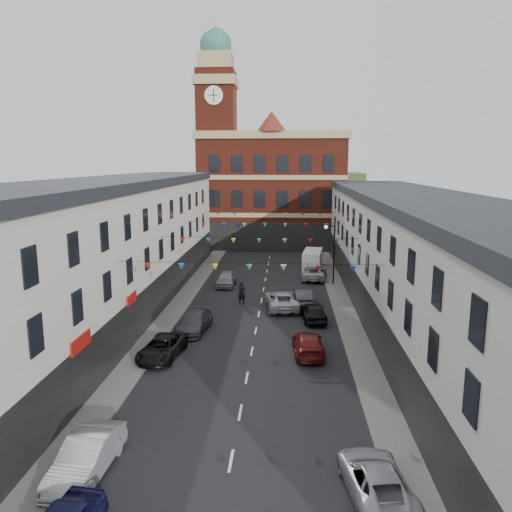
% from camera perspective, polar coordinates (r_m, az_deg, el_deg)
% --- Properties ---
extents(ground, '(160.00, 160.00, 0.00)m').
position_cam_1_polar(ground, '(36.42, -0.03, -8.53)').
color(ground, black).
rests_on(ground, ground).
extents(pavement_left, '(1.80, 64.00, 0.15)m').
position_cam_1_polar(pavement_left, '(39.29, -10.02, -7.13)').
color(pavement_left, '#605E5B').
rests_on(pavement_left, ground).
extents(pavement_right, '(1.80, 64.00, 0.15)m').
position_cam_1_polar(pavement_right, '(38.52, 10.55, -7.51)').
color(pavement_right, '#605E5B').
rests_on(pavement_right, ground).
extents(terrace_left, '(8.40, 56.00, 10.70)m').
position_cam_1_polar(terrace_left, '(38.56, -17.69, 0.26)').
color(terrace_left, silver).
rests_on(terrace_left, ground).
extents(terrace_right, '(8.40, 56.00, 9.70)m').
position_cam_1_polar(terrace_right, '(37.30, 18.44, -0.90)').
color(terrace_right, '#B4B2A8').
rests_on(terrace_right, ground).
extents(civic_building, '(20.60, 13.30, 18.50)m').
position_cam_1_polar(civic_building, '(72.41, 1.87, 7.64)').
color(civic_building, maroon).
rests_on(civic_building, ground).
extents(clock_tower, '(5.60, 5.60, 30.00)m').
position_cam_1_polar(clock_tower, '(70.06, -4.47, 13.07)').
color(clock_tower, maroon).
rests_on(clock_tower, ground).
extents(distant_hill, '(40.00, 14.00, 10.00)m').
position_cam_1_polar(distant_hill, '(96.78, -0.09, 6.55)').
color(distant_hill, '#325025').
rests_on(distant_hill, ground).
extents(street_lamp, '(1.10, 0.36, 6.00)m').
position_cam_1_polar(street_lamp, '(49.19, 8.64, 1.11)').
color(street_lamp, black).
rests_on(street_lamp, ground).
extents(car_left_b, '(1.82, 4.65, 1.51)m').
position_cam_1_polar(car_left_b, '(21.86, -18.81, -20.87)').
color(car_left_b, '#ADAFB5').
rests_on(car_left_b, ground).
extents(car_left_c, '(2.64, 4.82, 1.28)m').
position_cam_1_polar(car_left_c, '(32.00, -10.70, -10.28)').
color(car_left_c, black).
rests_on(car_left_c, ground).
extents(car_left_d, '(2.38, 4.79, 1.34)m').
position_cam_1_polar(car_left_d, '(36.36, -7.07, -7.54)').
color(car_left_d, '#44454D').
rests_on(car_left_d, ground).
extents(car_left_e, '(1.76, 4.28, 1.45)m').
position_cam_1_polar(car_left_e, '(49.06, -3.41, -2.60)').
color(car_left_e, gray).
rests_on(car_left_e, ground).
extents(car_right_b, '(2.74, 4.89, 1.29)m').
position_cam_1_polar(car_right_b, '(20.30, 13.54, -23.61)').
color(car_right_b, '#9B9CA2').
rests_on(car_right_b, ground).
extents(car_right_c, '(2.11, 4.73, 1.35)m').
position_cam_1_polar(car_right_c, '(32.22, 5.99, -9.94)').
color(car_right_c, maroon).
rests_on(car_right_c, ground).
extents(car_right_d, '(2.16, 4.40, 1.45)m').
position_cam_1_polar(car_right_d, '(38.65, 6.57, -6.33)').
color(car_right_d, black).
rests_on(car_right_d, ground).
extents(car_right_e, '(1.63, 4.09, 1.32)m').
position_cam_1_polar(car_right_e, '(43.11, 5.37, -4.59)').
color(car_right_e, '#424348').
rests_on(car_right_e, ground).
extents(car_right_f, '(2.91, 5.39, 1.44)m').
position_cam_1_polar(car_right_f, '(52.13, 6.72, -1.87)').
color(car_right_f, '#A8ABAC').
rests_on(car_right_f, ground).
extents(moving_car, '(3.12, 5.57, 1.47)m').
position_cam_1_polar(moving_car, '(41.60, 2.95, -5.02)').
color(moving_car, silver).
rests_on(moving_car, ground).
extents(white_van, '(2.54, 5.18, 2.20)m').
position_cam_1_polar(white_van, '(56.55, 6.47, -0.48)').
color(white_van, white).
rests_on(white_van, ground).
extents(pedestrian, '(0.80, 0.64, 1.90)m').
position_cam_1_polar(pedestrian, '(42.76, -1.62, -4.28)').
color(pedestrian, black).
rests_on(pedestrian, ground).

